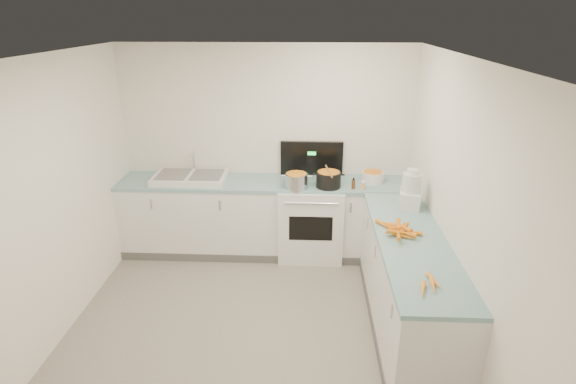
{
  "coord_description": "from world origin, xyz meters",
  "views": [
    {
      "loc": [
        0.5,
        -3.29,
        2.82
      ],
      "look_at": [
        0.3,
        1.1,
        1.05
      ],
      "focal_mm": 28.0,
      "sensor_mm": 36.0,
      "label": 1
    }
  ],
  "objects_px": {
    "stove": "(311,218)",
    "steel_pot": "(296,182)",
    "black_pot": "(328,180)",
    "sink": "(190,177)",
    "food_processor": "(410,191)",
    "extract_bottle": "(353,184)",
    "spice_jar": "(363,186)",
    "mixing_bowl": "(373,177)"
  },
  "relations": [
    {
      "from": "sink",
      "to": "stove",
      "type": "bearing_deg",
      "value": -0.62
    },
    {
      "from": "black_pot",
      "to": "food_processor",
      "type": "distance_m",
      "value": 0.98
    },
    {
      "from": "extract_bottle",
      "to": "spice_jar",
      "type": "bearing_deg",
      "value": -12.9
    },
    {
      "from": "mixing_bowl",
      "to": "steel_pot",
      "type": "bearing_deg",
      "value": -164.94
    },
    {
      "from": "steel_pot",
      "to": "black_pot",
      "type": "relative_size",
      "value": 0.92
    },
    {
      "from": "stove",
      "to": "steel_pot",
      "type": "xyz_separation_m",
      "value": [
        -0.17,
        -0.17,
        0.54
      ]
    },
    {
      "from": "stove",
      "to": "spice_jar",
      "type": "height_order",
      "value": "stove"
    },
    {
      "from": "steel_pot",
      "to": "extract_bottle",
      "type": "height_order",
      "value": "steel_pot"
    },
    {
      "from": "steel_pot",
      "to": "spice_jar",
      "type": "relative_size",
      "value": 3.13
    },
    {
      "from": "spice_jar",
      "to": "food_processor",
      "type": "bearing_deg",
      "value": -49.02
    },
    {
      "from": "black_pot",
      "to": "steel_pot",
      "type": "bearing_deg",
      "value": -173.18
    },
    {
      "from": "mixing_bowl",
      "to": "sink",
      "type": "bearing_deg",
      "value": -178.65
    },
    {
      "from": "stove",
      "to": "spice_jar",
      "type": "relative_size",
      "value": 16.25
    },
    {
      "from": "black_pot",
      "to": "extract_bottle",
      "type": "bearing_deg",
      "value": -8.51
    },
    {
      "from": "sink",
      "to": "steel_pot",
      "type": "height_order",
      "value": "sink"
    },
    {
      "from": "steel_pot",
      "to": "mixing_bowl",
      "type": "relative_size",
      "value": 0.98
    },
    {
      "from": "mixing_bowl",
      "to": "spice_jar",
      "type": "height_order",
      "value": "mixing_bowl"
    },
    {
      "from": "black_pot",
      "to": "spice_jar",
      "type": "relative_size",
      "value": 3.38
    },
    {
      "from": "sink",
      "to": "food_processor",
      "type": "bearing_deg",
      "value": -15.86
    },
    {
      "from": "sink",
      "to": "food_processor",
      "type": "relative_size",
      "value": 2.07
    },
    {
      "from": "food_processor",
      "to": "stove",
      "type": "bearing_deg",
      "value": 145.83
    },
    {
      "from": "steel_pot",
      "to": "mixing_bowl",
      "type": "bearing_deg",
      "value": 15.06
    },
    {
      "from": "stove",
      "to": "spice_jar",
      "type": "xyz_separation_m",
      "value": [
        0.58,
        -0.2,
        0.51
      ]
    },
    {
      "from": "mixing_bowl",
      "to": "spice_jar",
      "type": "xyz_separation_m",
      "value": [
        -0.14,
        -0.26,
        -0.02
      ]
    },
    {
      "from": "sink",
      "to": "extract_bottle",
      "type": "distance_m",
      "value": 1.94
    },
    {
      "from": "stove",
      "to": "steel_pot",
      "type": "distance_m",
      "value": 0.6
    },
    {
      "from": "black_pot",
      "to": "food_processor",
      "type": "relative_size",
      "value": 0.68
    },
    {
      "from": "stove",
      "to": "food_processor",
      "type": "xyz_separation_m",
      "value": [
        1.0,
        -0.68,
        0.64
      ]
    },
    {
      "from": "stove",
      "to": "black_pot",
      "type": "relative_size",
      "value": 4.81
    },
    {
      "from": "mixing_bowl",
      "to": "food_processor",
      "type": "bearing_deg",
      "value": -69.53
    },
    {
      "from": "mixing_bowl",
      "to": "spice_jar",
      "type": "relative_size",
      "value": 3.19
    },
    {
      "from": "steel_pot",
      "to": "extract_bottle",
      "type": "xyz_separation_m",
      "value": [
        0.65,
        0.0,
        -0.02
      ]
    },
    {
      "from": "mixing_bowl",
      "to": "extract_bottle",
      "type": "distance_m",
      "value": 0.35
    },
    {
      "from": "stove",
      "to": "food_processor",
      "type": "height_order",
      "value": "stove"
    },
    {
      "from": "sink",
      "to": "black_pot",
      "type": "relative_size",
      "value": 3.04
    },
    {
      "from": "food_processor",
      "to": "black_pot",
      "type": "bearing_deg",
      "value": 145.77
    },
    {
      "from": "sink",
      "to": "mixing_bowl",
      "type": "distance_m",
      "value": 2.18
    },
    {
      "from": "stove",
      "to": "steel_pot",
      "type": "bearing_deg",
      "value": -134.84
    },
    {
      "from": "black_pot",
      "to": "food_processor",
      "type": "height_order",
      "value": "food_processor"
    },
    {
      "from": "spice_jar",
      "to": "black_pot",
      "type": "bearing_deg",
      "value": 170.28
    },
    {
      "from": "steel_pot",
      "to": "extract_bottle",
      "type": "distance_m",
      "value": 0.65
    },
    {
      "from": "steel_pot",
      "to": "food_processor",
      "type": "relative_size",
      "value": 0.63
    }
  ]
}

